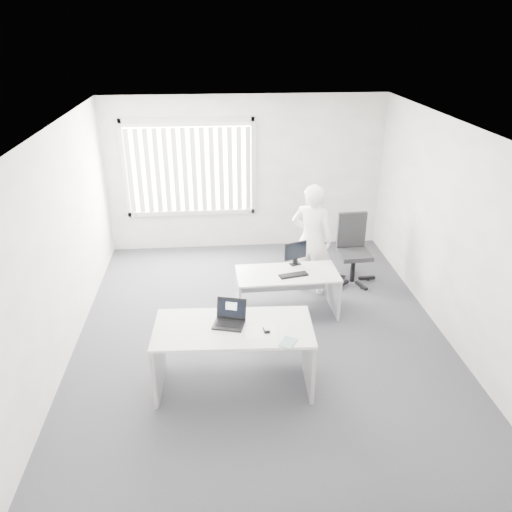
{
  "coord_description": "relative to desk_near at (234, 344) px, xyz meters",
  "views": [
    {
      "loc": [
        -0.58,
        -5.77,
        3.92
      ],
      "look_at": [
        -0.06,
        0.15,
        1.11
      ],
      "focal_mm": 35.0,
      "sensor_mm": 36.0,
      "label": 1
    }
  ],
  "objects": [
    {
      "name": "ground",
      "position": [
        0.42,
        1.06,
        -0.59
      ],
      "size": [
        6.0,
        6.0,
        0.0
      ],
      "primitive_type": "plane",
      "color": "#4E4E56",
      "rests_on": "ground"
    },
    {
      "name": "wall_back",
      "position": [
        0.42,
        4.06,
        0.81
      ],
      "size": [
        5.0,
        0.02,
        2.8
      ],
      "primitive_type": "cube",
      "color": "white",
      "rests_on": "ground"
    },
    {
      "name": "wall_front",
      "position": [
        0.42,
        -1.94,
        0.81
      ],
      "size": [
        5.0,
        0.02,
        2.8
      ],
      "primitive_type": "cube",
      "color": "white",
      "rests_on": "ground"
    },
    {
      "name": "wall_left",
      "position": [
        -2.08,
        1.06,
        0.81
      ],
      "size": [
        0.02,
        6.0,
        2.8
      ],
      "primitive_type": "cube",
      "color": "white",
      "rests_on": "ground"
    },
    {
      "name": "wall_right",
      "position": [
        2.92,
        1.06,
        0.81
      ],
      "size": [
        0.02,
        6.0,
        2.8
      ],
      "primitive_type": "cube",
      "color": "white",
      "rests_on": "ground"
    },
    {
      "name": "ceiling",
      "position": [
        0.42,
        1.06,
        2.21
      ],
      "size": [
        5.0,
        6.0,
        0.02
      ],
      "primitive_type": "cube",
      "color": "white",
      "rests_on": "wall_back"
    },
    {
      "name": "window",
      "position": [
        -0.58,
        4.02,
        0.96
      ],
      "size": [
        2.32,
        0.06,
        1.76
      ],
      "primitive_type": "cube",
      "color": "#B7B7B2",
      "rests_on": "wall_back"
    },
    {
      "name": "blinds",
      "position": [
        -0.58,
        3.96,
        0.93
      ],
      "size": [
        2.2,
        0.1,
        1.5
      ],
      "primitive_type": null,
      "color": "white",
      "rests_on": "wall_back"
    },
    {
      "name": "desk_near",
      "position": [
        0.0,
        0.0,
        0.0
      ],
      "size": [
        1.82,
        0.91,
        0.81
      ],
      "rotation": [
        0.0,
        0.0,
        -0.04
      ],
      "color": "white",
      "rests_on": "ground"
    },
    {
      "name": "desk_far",
      "position": [
        0.84,
        1.55,
        -0.11
      ],
      "size": [
        1.47,
        0.72,
        0.66
      ],
      "rotation": [
        0.0,
        0.0,
        0.03
      ],
      "color": "white",
      "rests_on": "ground"
    },
    {
      "name": "office_chair",
      "position": [
        2.06,
        2.48,
        -0.23
      ],
      "size": [
        0.68,
        0.68,
        1.13
      ],
      "rotation": [
        0.0,
        0.0,
        0.05
      ],
      "color": "black",
      "rests_on": "ground"
    },
    {
      "name": "person",
      "position": [
        1.31,
        2.21,
        0.29
      ],
      "size": [
        0.76,
        0.65,
        1.76
      ],
      "primitive_type": "imported",
      "rotation": [
        0.0,
        0.0,
        2.71
      ],
      "color": "white",
      "rests_on": "ground"
    },
    {
      "name": "laptop",
      "position": [
        -0.05,
        0.03,
        0.36
      ],
      "size": [
        0.41,
        0.39,
        0.27
      ],
      "primitive_type": null,
      "rotation": [
        0.0,
        0.0,
        -0.28
      ],
      "color": "black",
      "rests_on": "desk_near"
    },
    {
      "name": "paper_sheet",
      "position": [
        0.29,
        -0.14,
        0.23
      ],
      "size": [
        0.35,
        0.26,
        0.0
      ],
      "primitive_type": "cube",
      "rotation": [
        0.0,
        0.0,
        -0.08
      ],
      "color": "white",
      "rests_on": "desk_near"
    },
    {
      "name": "mouse",
      "position": [
        0.36,
        -0.12,
        0.25
      ],
      "size": [
        0.07,
        0.11,
        0.04
      ],
      "primitive_type": null,
      "rotation": [
        0.0,
        0.0,
        0.11
      ],
      "color": "#BABABC",
      "rests_on": "paper_sheet"
    },
    {
      "name": "booklet",
      "position": [
        0.57,
        -0.36,
        0.23
      ],
      "size": [
        0.23,
        0.25,
        0.01
      ],
      "primitive_type": "cube",
      "rotation": [
        0.0,
        0.0,
        -0.55
      ],
      "color": "silver",
      "rests_on": "desk_near"
    },
    {
      "name": "keyboard",
      "position": [
        0.91,
        1.46,
        0.08
      ],
      "size": [
        0.43,
        0.22,
        0.02
      ],
      "primitive_type": "cube",
      "rotation": [
        0.0,
        0.0,
        0.22
      ],
      "color": "black",
      "rests_on": "desk_far"
    },
    {
      "name": "monitor",
      "position": [
        0.99,
        1.81,
        0.25
      ],
      "size": [
        0.37,
        0.22,
        0.36
      ],
      "primitive_type": null,
      "rotation": [
        0.0,
        0.0,
        0.36
      ],
      "color": "black",
      "rests_on": "desk_far"
    }
  ]
}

